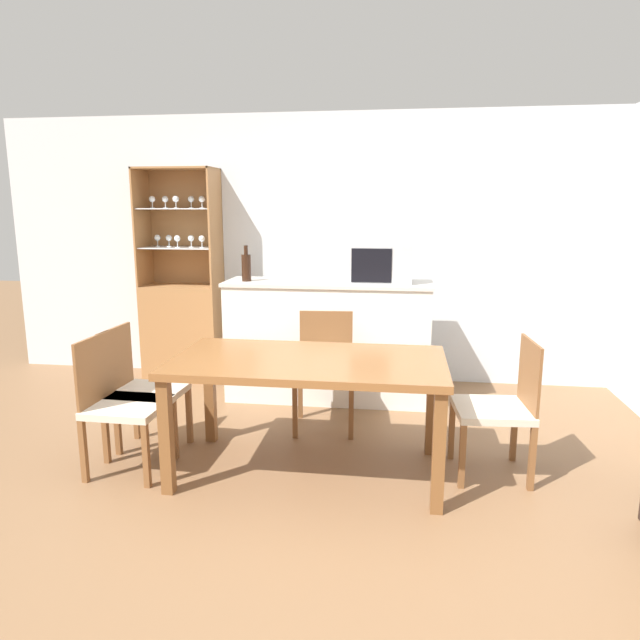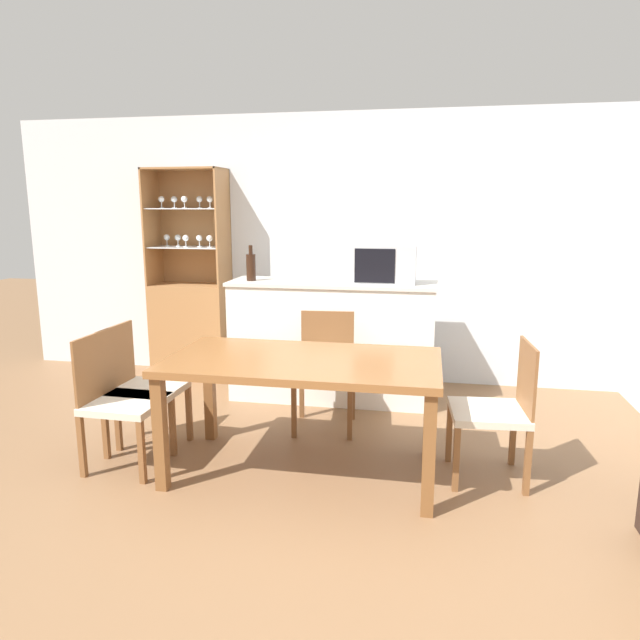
{
  "view_description": "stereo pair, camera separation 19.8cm",
  "coord_description": "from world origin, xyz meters",
  "px_view_note": "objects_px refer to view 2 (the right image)",
  "views": [
    {
      "loc": [
        0.59,
        -2.89,
        1.69
      ],
      "look_at": [
        0.01,
        1.22,
        0.86
      ],
      "focal_mm": 32.0,
      "sensor_mm": 36.0,
      "label": 1
    },
    {
      "loc": [
        0.78,
        -2.86,
        1.69
      ],
      "look_at": [
        0.01,
        1.22,
        0.86
      ],
      "focal_mm": 32.0,
      "sensor_mm": 36.0,
      "label": 2
    }
  ],
  "objects_px": {
    "dining_chair_side_left_near": "(120,400)",
    "dining_chair_head_far": "(325,370)",
    "dining_chair_side_left_far": "(141,387)",
    "microwave": "(385,264)",
    "dining_table": "(303,371)",
    "display_cabinet": "(192,315)",
    "dining_chair_side_right_far": "(496,410)",
    "wine_bottle": "(251,266)"
  },
  "relations": [
    {
      "from": "dining_chair_side_left_near",
      "to": "microwave",
      "type": "distance_m",
      "value": 2.38
    },
    {
      "from": "dining_chair_side_left_far",
      "to": "dining_chair_side_left_near",
      "type": "bearing_deg",
      "value": 2.11
    },
    {
      "from": "dining_chair_head_far",
      "to": "wine_bottle",
      "type": "bearing_deg",
      "value": -42.24
    },
    {
      "from": "dining_chair_side_left_far",
      "to": "microwave",
      "type": "distance_m",
      "value": 2.2
    },
    {
      "from": "dining_table",
      "to": "dining_chair_head_far",
      "type": "relative_size",
      "value": 1.93
    },
    {
      "from": "display_cabinet",
      "to": "microwave",
      "type": "distance_m",
      "value": 2.09
    },
    {
      "from": "dining_table",
      "to": "wine_bottle",
      "type": "height_order",
      "value": "wine_bottle"
    },
    {
      "from": "dining_chair_side_right_far",
      "to": "dining_chair_side_left_near",
      "type": "bearing_deg",
      "value": 92.59
    },
    {
      "from": "dining_table",
      "to": "dining_chair_side_right_far",
      "type": "relative_size",
      "value": 1.93
    },
    {
      "from": "dining_chair_head_far",
      "to": "dining_chair_side_right_far",
      "type": "bearing_deg",
      "value": 146.58
    },
    {
      "from": "display_cabinet",
      "to": "dining_table",
      "type": "xyz_separation_m",
      "value": [
        1.57,
        -1.92,
        0.06
      ]
    },
    {
      "from": "dining_table",
      "to": "wine_bottle",
      "type": "relative_size",
      "value": 5.49
    },
    {
      "from": "display_cabinet",
      "to": "dining_chair_side_left_far",
      "type": "bearing_deg",
      "value": -77.96
    },
    {
      "from": "dining_table",
      "to": "dining_chair_side_left_far",
      "type": "height_order",
      "value": "dining_chair_side_left_far"
    },
    {
      "from": "dining_chair_side_right_far",
      "to": "dining_chair_head_far",
      "type": "relative_size",
      "value": 1.0
    },
    {
      "from": "dining_chair_side_left_far",
      "to": "wine_bottle",
      "type": "distance_m",
      "value": 1.51
    },
    {
      "from": "dining_chair_head_far",
      "to": "dining_chair_side_left_near",
      "type": "bearing_deg",
      "value": 33.59
    },
    {
      "from": "dining_chair_side_right_far",
      "to": "dining_chair_side_left_near",
      "type": "xyz_separation_m",
      "value": [
        -2.38,
        -0.27,
        0.0
      ]
    },
    {
      "from": "display_cabinet",
      "to": "microwave",
      "type": "xyz_separation_m",
      "value": [
        1.96,
        -0.44,
        0.6
      ]
    },
    {
      "from": "display_cabinet",
      "to": "dining_chair_side_right_far",
      "type": "bearing_deg",
      "value": -32.75
    },
    {
      "from": "dining_chair_side_left_near",
      "to": "dining_chair_head_far",
      "type": "bearing_deg",
      "value": 129.55
    },
    {
      "from": "dining_chair_side_right_far",
      "to": "dining_chair_head_far",
      "type": "distance_m",
      "value": 1.36
    },
    {
      "from": "dining_chair_side_left_far",
      "to": "dining_chair_head_far",
      "type": "relative_size",
      "value": 1.0
    },
    {
      "from": "dining_chair_side_left_far",
      "to": "microwave",
      "type": "height_order",
      "value": "microwave"
    },
    {
      "from": "display_cabinet",
      "to": "dining_table",
      "type": "height_order",
      "value": "display_cabinet"
    },
    {
      "from": "dining_chair_side_left_near",
      "to": "dining_chair_head_far",
      "type": "relative_size",
      "value": 1.0
    },
    {
      "from": "wine_bottle",
      "to": "dining_chair_side_left_near",
      "type": "bearing_deg",
      "value": -105.5
    },
    {
      "from": "dining_table",
      "to": "microwave",
      "type": "xyz_separation_m",
      "value": [
        0.39,
        1.47,
        0.54
      ]
    },
    {
      "from": "dining_table",
      "to": "dining_chair_side_left_near",
      "type": "distance_m",
      "value": 1.22
    },
    {
      "from": "dining_chair_side_left_near",
      "to": "wine_bottle",
      "type": "height_order",
      "value": "wine_bottle"
    },
    {
      "from": "dining_chair_side_right_far",
      "to": "dining_chair_side_left_far",
      "type": "height_order",
      "value": "same"
    },
    {
      "from": "dining_table",
      "to": "dining_chair_side_left_far",
      "type": "relative_size",
      "value": 1.93
    },
    {
      "from": "dining_chair_side_right_far",
      "to": "wine_bottle",
      "type": "height_order",
      "value": "wine_bottle"
    },
    {
      "from": "dining_chair_side_left_far",
      "to": "wine_bottle",
      "type": "height_order",
      "value": "wine_bottle"
    },
    {
      "from": "microwave",
      "to": "dining_chair_side_left_far",
      "type": "bearing_deg",
      "value": -139.77
    },
    {
      "from": "dining_table",
      "to": "dining_chair_side_left_near",
      "type": "height_order",
      "value": "dining_chair_side_left_near"
    },
    {
      "from": "dining_chair_side_left_far",
      "to": "microwave",
      "type": "xyz_separation_m",
      "value": [
        1.58,
        1.33,
        0.76
      ]
    },
    {
      "from": "dining_chair_head_far",
      "to": "dining_table",
      "type": "bearing_deg",
      "value": 85.71
    },
    {
      "from": "dining_chair_side_left_near",
      "to": "microwave",
      "type": "height_order",
      "value": "microwave"
    },
    {
      "from": "microwave",
      "to": "dining_chair_head_far",
      "type": "bearing_deg",
      "value": -120.02
    },
    {
      "from": "microwave",
      "to": "wine_bottle",
      "type": "bearing_deg",
      "value": -175.87
    },
    {
      "from": "microwave",
      "to": "display_cabinet",
      "type": "bearing_deg",
      "value": 167.21
    }
  ]
}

